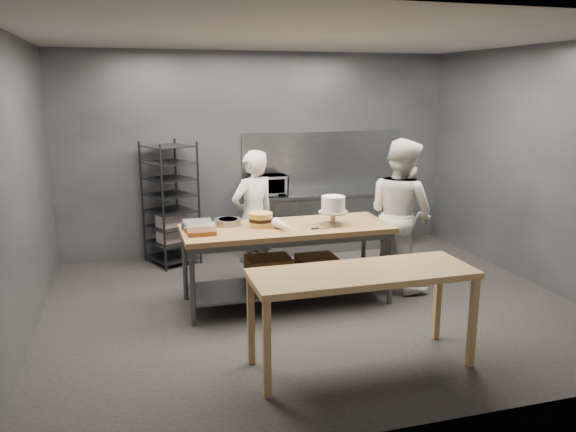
# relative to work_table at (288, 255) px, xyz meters

# --- Properties ---
(ground) EXTENTS (6.00, 6.00, 0.00)m
(ground) POSITION_rel_work_table_xyz_m (0.24, -0.19, -0.57)
(ground) COLOR black
(ground) RESTS_ON ground
(back_wall) EXTENTS (6.00, 0.04, 3.00)m
(back_wall) POSITION_rel_work_table_xyz_m (0.24, 2.31, 0.93)
(back_wall) COLOR #4C4F54
(back_wall) RESTS_ON ground
(work_table) EXTENTS (2.40, 0.90, 0.92)m
(work_table) POSITION_rel_work_table_xyz_m (0.00, 0.00, 0.00)
(work_table) COLOR brown
(work_table) RESTS_ON ground
(near_counter) EXTENTS (2.00, 0.70, 0.90)m
(near_counter) POSITION_rel_work_table_xyz_m (0.21, -1.68, 0.24)
(near_counter) COLOR #96683E
(near_counter) RESTS_ON ground
(back_counter) EXTENTS (2.60, 0.60, 0.90)m
(back_counter) POSITION_rel_work_table_xyz_m (1.24, 1.99, -0.12)
(back_counter) COLOR slate
(back_counter) RESTS_ON ground
(splashback_panel) EXTENTS (2.60, 0.02, 0.90)m
(splashback_panel) POSITION_rel_work_table_xyz_m (1.24, 2.29, 0.78)
(splashback_panel) COLOR slate
(splashback_panel) RESTS_ON back_counter
(speed_rack) EXTENTS (0.82, 0.84, 1.75)m
(speed_rack) POSITION_rel_work_table_xyz_m (-1.18, 1.91, 0.28)
(speed_rack) COLOR black
(speed_rack) RESTS_ON ground
(chef_behind) EXTENTS (0.74, 0.63, 1.72)m
(chef_behind) POSITION_rel_work_table_xyz_m (-0.24, 0.76, 0.29)
(chef_behind) COLOR silver
(chef_behind) RESTS_ON ground
(chef_right) EXTENTS (0.97, 1.09, 1.87)m
(chef_right) POSITION_rel_work_table_xyz_m (1.49, 0.12, 0.36)
(chef_right) COLOR silver
(chef_right) RESTS_ON ground
(microwave) EXTENTS (0.54, 0.37, 0.30)m
(microwave) POSITION_rel_work_table_xyz_m (0.26, 1.99, 0.48)
(microwave) COLOR black
(microwave) RESTS_ON back_counter
(frosted_cake_stand) EXTENTS (0.34, 0.34, 0.33)m
(frosted_cake_stand) POSITION_rel_work_table_xyz_m (0.52, -0.08, 0.57)
(frosted_cake_stand) COLOR #A79D85
(frosted_cake_stand) RESTS_ON work_table
(layer_cake) EXTENTS (0.27, 0.27, 0.16)m
(layer_cake) POSITION_rel_work_table_xyz_m (-0.30, 0.06, 0.43)
(layer_cake) COLOR gold
(layer_cake) RESTS_ON work_table
(cake_pans) EXTENTS (0.69, 0.33, 0.07)m
(cake_pans) POSITION_rel_work_table_xyz_m (-0.79, 0.20, 0.39)
(cake_pans) COLOR gray
(cake_pans) RESTS_ON work_table
(piping_bag) EXTENTS (0.22, 0.40, 0.12)m
(piping_bag) POSITION_rel_work_table_xyz_m (-0.11, -0.22, 0.41)
(piping_bag) COLOR silver
(piping_bag) RESTS_ON work_table
(offset_spatula) EXTENTS (0.36, 0.02, 0.02)m
(offset_spatula) POSITION_rel_work_table_xyz_m (0.34, -0.24, 0.35)
(offset_spatula) COLOR slate
(offset_spatula) RESTS_ON work_table
(pastry_clamshells) EXTENTS (0.33, 0.43, 0.11)m
(pastry_clamshells) POSITION_rel_work_table_xyz_m (-1.01, -0.01, 0.40)
(pastry_clamshells) COLOR #A85821
(pastry_clamshells) RESTS_ON work_table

